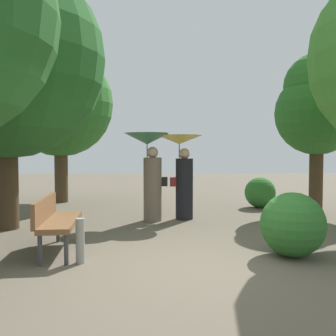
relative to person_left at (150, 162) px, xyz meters
The scene contains 10 objects.
ground_plane 3.49m from the person_left, 82.76° to the right, with size 40.00×40.00×0.00m, color brown.
person_left is the anchor object (origin of this frame).
person_right 0.73m from the person_left, 13.28° to the left, with size 1.01×1.01×1.86m.
park_bench 2.97m from the person_left, 118.74° to the right, with size 0.60×1.53×0.83m.
tree_mid_left 4.45m from the person_left, 131.01° to the left, with size 3.07×3.07×4.88m.
tree_mid_right 4.30m from the person_left, 11.52° to the left, with size 1.99×1.99×3.86m.
tree_far_back 3.69m from the person_left, 164.60° to the right, with size 3.85×3.85×5.71m.
bush_path_left 3.51m from the person_left, 31.26° to the left, with size 0.81×0.81×0.81m, color #2D6B28.
bush_path_right 3.63m from the person_left, 53.69° to the right, with size 0.93×0.93×0.93m, color #2D6B28.
path_marker_post 3.35m from the person_left, 106.42° to the right, with size 0.12×0.12×0.61m, color gray.
Camera 1 is at (-0.29, -5.00, 1.54)m, focal length 40.70 mm.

